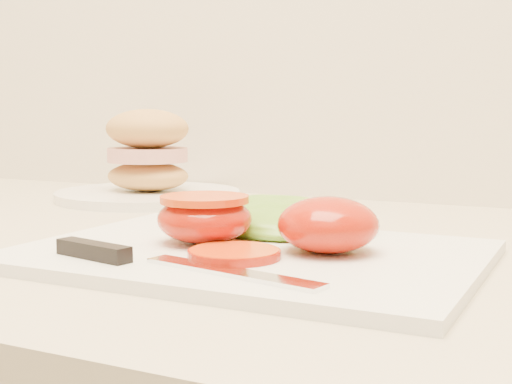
% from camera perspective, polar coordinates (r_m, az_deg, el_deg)
% --- Properties ---
extents(cutting_board, '(0.36, 0.26, 0.01)m').
position_cam_1_polar(cutting_board, '(0.58, -0.44, -5.04)').
color(cutting_board, white).
rests_on(cutting_board, counter).
extents(tomato_half_dome, '(0.08, 0.08, 0.04)m').
position_cam_1_polar(tomato_half_dome, '(0.56, 5.78, -2.61)').
color(tomato_half_dome, '#B61F08').
rests_on(tomato_half_dome, cutting_board).
extents(tomato_half_cut, '(0.08, 0.08, 0.04)m').
position_cam_1_polar(tomato_half_cut, '(0.60, -4.13, -2.00)').
color(tomato_half_cut, '#B61F08').
rests_on(tomato_half_cut, cutting_board).
extents(tomato_slice_0, '(0.07, 0.07, 0.01)m').
position_cam_1_polar(tomato_slice_0, '(0.54, -1.75, -4.96)').
color(tomato_slice_0, '#D7490F').
rests_on(tomato_slice_0, cutting_board).
extents(lettuce_leaf_0, '(0.16, 0.12, 0.03)m').
position_cam_1_polar(lettuce_leaf_0, '(0.65, 1.35, -2.08)').
color(lettuce_leaf_0, '#79B12E').
rests_on(lettuce_leaf_0, cutting_board).
extents(lettuce_leaf_1, '(0.13, 0.12, 0.02)m').
position_cam_1_polar(lettuce_leaf_1, '(0.63, 5.25, -2.51)').
color(lettuce_leaf_1, '#79B12E').
rests_on(lettuce_leaf_1, cutting_board).
extents(knife, '(0.23, 0.05, 0.01)m').
position_cam_1_polar(knife, '(0.53, -8.92, -5.27)').
color(knife, silver).
rests_on(knife, cutting_board).
extents(sandwich_plate, '(0.25, 0.25, 0.12)m').
position_cam_1_polar(sandwich_plate, '(0.97, -8.65, 1.98)').
color(sandwich_plate, white).
rests_on(sandwich_plate, counter).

